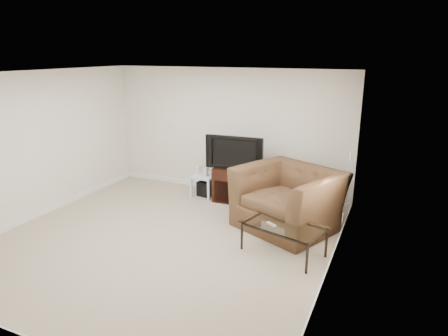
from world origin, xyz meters
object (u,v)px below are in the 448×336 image
at_px(recliner, 289,189).
at_px(coffee_table, 283,239).
at_px(subwoofer, 206,188).
at_px(television, 236,152).
at_px(tv_stand, 236,184).
at_px(side_table, 205,185).

height_order(recliner, coffee_table, recliner).
xyz_separation_m(subwoofer, recliner, (1.89, -0.81, 0.51)).
relative_size(television, subwoofer, 3.56).
xyz_separation_m(tv_stand, television, (0.00, -0.03, 0.65)).
bearing_deg(recliner, tv_stand, 171.23).
relative_size(recliner, coffee_table, 1.33).
bearing_deg(tv_stand, coffee_table, -52.12).
xyz_separation_m(subwoofer, coffee_table, (2.08, -1.70, 0.07)).
bearing_deg(side_table, coffee_table, -38.64).
height_order(television, subwoofer, television).
distance_m(subwoofer, coffee_table, 2.68).
bearing_deg(recliner, coffee_table, -54.49).
bearing_deg(coffee_table, subwoofer, 140.72).
relative_size(subwoofer, recliner, 0.19).
relative_size(television, coffee_table, 0.91).
bearing_deg(subwoofer, recliner, -23.07).
relative_size(tv_stand, side_table, 1.81).
distance_m(side_table, recliner, 2.12).
xyz_separation_m(side_table, recliner, (1.92, -0.79, 0.45)).
bearing_deg(side_table, recliner, -22.36).
distance_m(side_table, subwoofer, 0.07).
bearing_deg(television, tv_stand, 88.62).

